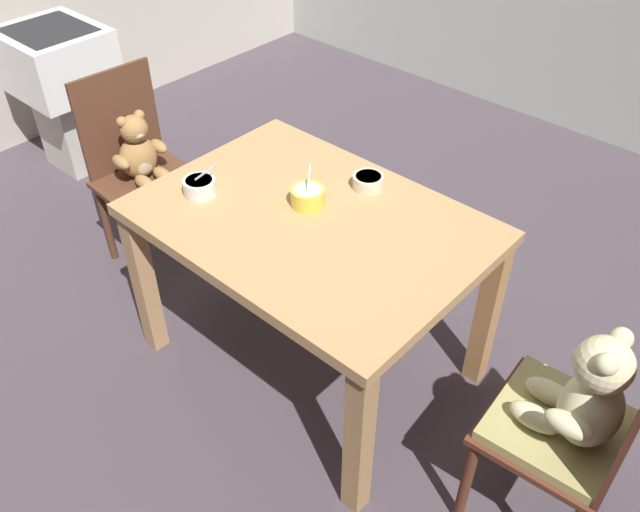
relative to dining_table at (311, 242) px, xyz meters
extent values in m
cube|color=#473C44|center=(0.00, 0.00, -0.64)|extent=(5.20, 5.20, 0.04)
cube|color=tan|center=(0.00, 0.00, 0.08)|extent=(1.19, 0.85, 0.04)
cube|color=tan|center=(-0.54, -0.38, -0.28)|extent=(0.07, 0.07, 0.68)
cube|color=#AB7F51|center=(0.54, -0.38, -0.28)|extent=(0.07, 0.07, 0.68)
cube|color=tan|center=(-0.54, 0.38, -0.28)|extent=(0.07, 0.07, 0.68)
cube|color=#B67D4A|center=(0.54, 0.38, -0.28)|extent=(0.07, 0.07, 0.68)
cube|color=#562B1D|center=(0.98, 0.00, -0.19)|extent=(0.42, 0.43, 0.02)
cylinder|color=#562B1D|center=(0.81, 0.15, -0.41)|extent=(0.04, 0.04, 0.41)
cylinder|color=#562B1D|center=(0.83, -0.19, -0.41)|extent=(0.04, 0.04, 0.41)
cylinder|color=#562B1D|center=(1.14, 0.18, -0.41)|extent=(0.04, 0.04, 0.41)
cube|color=tan|center=(0.98, 0.00, -0.16)|extent=(0.39, 0.40, 0.04)
ellipsoid|color=beige|center=(1.05, 0.00, -0.03)|extent=(0.19, 0.22, 0.23)
ellipsoid|color=beige|center=(1.00, 0.00, -0.04)|extent=(0.07, 0.12, 0.14)
sphere|color=beige|center=(1.04, 0.00, 0.15)|extent=(0.16, 0.16, 0.16)
ellipsoid|color=beige|center=(0.99, 0.00, 0.13)|extent=(0.06, 0.07, 0.05)
sphere|color=beige|center=(1.05, 0.06, 0.21)|extent=(0.06, 0.06, 0.06)
sphere|color=beige|center=(1.06, -0.05, 0.21)|extent=(0.06, 0.06, 0.06)
ellipsoid|color=beige|center=(1.02, 0.11, 0.00)|extent=(0.14, 0.07, 0.06)
ellipsoid|color=beige|center=(1.04, -0.11, 0.00)|extent=(0.14, 0.07, 0.06)
ellipsoid|color=beige|center=(0.93, 0.05, -0.11)|extent=(0.16, 0.08, 0.07)
ellipsoid|color=beige|center=(0.94, -0.06, -0.11)|extent=(0.16, 0.08, 0.07)
cube|color=#53311F|center=(-0.98, 0.00, -0.19)|extent=(0.42, 0.44, 0.02)
cube|color=#53311F|center=(-1.17, 0.01, 0.05)|extent=(0.04, 0.39, 0.47)
cylinder|color=#53311F|center=(-0.83, -0.19, -0.41)|extent=(0.04, 0.04, 0.41)
cylinder|color=#53311F|center=(-0.81, 0.17, -0.41)|extent=(0.04, 0.04, 0.41)
cylinder|color=#53311F|center=(-1.16, -0.17, -0.41)|extent=(0.04, 0.04, 0.41)
cylinder|color=#53311F|center=(-1.14, 0.19, -0.41)|extent=(0.04, 0.04, 0.41)
ellipsoid|color=#A27643|center=(-1.05, 0.01, -0.08)|extent=(0.16, 0.18, 0.20)
ellipsoid|color=#C6B08A|center=(-1.01, 0.00, -0.09)|extent=(0.06, 0.10, 0.12)
sphere|color=#A27643|center=(-1.04, 0.01, 0.06)|extent=(0.12, 0.12, 0.12)
ellipsoid|color=#C6B08A|center=(-1.00, 0.00, 0.05)|extent=(0.05, 0.05, 0.04)
sphere|color=#A27643|center=(-1.06, -0.04, 0.11)|extent=(0.05, 0.05, 0.05)
sphere|color=#A27643|center=(-1.05, 0.05, 0.11)|extent=(0.05, 0.05, 0.05)
ellipsoid|color=#A27643|center=(-1.04, -0.09, -0.06)|extent=(0.11, 0.06, 0.05)
ellipsoid|color=#A27643|center=(-1.03, 0.10, -0.06)|extent=(0.11, 0.06, 0.05)
ellipsoid|color=#A27643|center=(-0.95, -0.05, -0.15)|extent=(0.13, 0.07, 0.06)
ellipsoid|color=#A27643|center=(-0.95, 0.05, -0.15)|extent=(0.13, 0.07, 0.06)
cylinder|color=silver|center=(-0.39, -0.16, 0.14)|extent=(0.12, 0.12, 0.06)
cylinder|color=silver|center=(-0.39, -0.16, 0.11)|extent=(0.07, 0.07, 0.01)
cylinder|color=#CEC18B|center=(-0.39, -0.16, 0.16)|extent=(0.10, 0.10, 0.01)
cylinder|color=#BCBCC1|center=(-0.38, -0.14, 0.19)|extent=(0.06, 0.07, 0.06)
ellipsoid|color=#BCBCC1|center=(-0.40, -0.17, 0.16)|extent=(0.04, 0.04, 0.01)
cylinder|color=beige|center=(0.03, 0.28, 0.13)|extent=(0.11, 0.11, 0.05)
cylinder|color=beige|center=(0.03, 0.28, 0.11)|extent=(0.06, 0.06, 0.01)
cylinder|color=#C7C085|center=(0.03, 0.28, 0.15)|extent=(0.09, 0.09, 0.01)
cylinder|color=yellow|center=(-0.06, 0.05, 0.14)|extent=(0.12, 0.12, 0.06)
cylinder|color=yellow|center=(-0.06, 0.05, 0.11)|extent=(0.07, 0.07, 0.01)
cylinder|color=beige|center=(-0.06, 0.05, 0.16)|extent=(0.10, 0.10, 0.01)
cylinder|color=#BCBCC1|center=(-0.08, 0.08, 0.20)|extent=(0.06, 0.07, 0.06)
ellipsoid|color=#BCBCC1|center=(-0.06, 0.05, 0.16)|extent=(0.04, 0.04, 0.01)
cube|color=#B7B2A8|center=(-2.05, 0.22, -0.38)|extent=(0.32, 0.28, 0.47)
cube|color=white|center=(-2.05, 0.22, 0.01)|extent=(0.53, 0.47, 0.33)
cube|color=#38383D|center=(-2.05, 0.22, 0.14)|extent=(0.42, 0.38, 0.08)
camera|label=1|loc=(1.26, -1.35, 1.47)|focal=37.23mm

